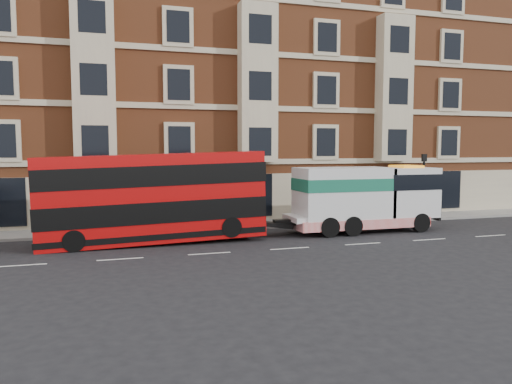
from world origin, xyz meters
The scene contains 8 objects.
ground centered at (0.00, 0.00, 0.00)m, with size 120.00×120.00×0.00m, color black.
sidewalk centered at (0.00, 7.50, 0.07)m, with size 90.00×3.00×0.15m, color slate.
victorian_terrace centered at (0.50, 15.00, 10.07)m, with size 45.00×12.00×20.40m.
lamp_post_west centered at (-6.00, 6.20, 2.68)m, with size 0.35×0.15×4.35m.
lamp_post_east centered at (12.00, 6.20, 2.68)m, with size 0.35×0.15×4.35m.
double_decker_bus centered at (-6.19, 3.40, 2.43)m, with size 11.33×2.60×4.59m.
tow_truck centered at (5.87, 3.40, 2.00)m, with size 9.07×2.68×3.78m.
pedestrian centered at (-7.52, 6.29, 1.00)m, with size 0.62×0.41×1.71m, color black.
Camera 1 is at (-8.67, -22.44, 4.87)m, focal length 35.00 mm.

